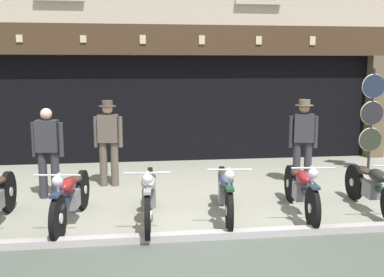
# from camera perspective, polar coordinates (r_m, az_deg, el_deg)

# --- Properties ---
(ground) EXTENTS (22.94, 22.00, 0.18)m
(ground) POSITION_cam_1_polar(r_m,az_deg,el_deg) (5.39, 3.60, -17.05)
(ground) COLOR gray
(shop_facade) EXTENTS (11.24, 4.42, 5.92)m
(shop_facade) POSITION_cam_1_polar(r_m,az_deg,el_deg) (12.82, -3.22, 6.02)
(shop_facade) COLOR black
(shop_facade) RESTS_ON ground
(motorcycle_left) EXTENTS (0.62, 2.07, 0.92)m
(motorcycle_left) POSITION_cam_1_polar(r_m,az_deg,el_deg) (6.99, -15.04, -7.07)
(motorcycle_left) COLOR black
(motorcycle_left) RESTS_ON ground
(motorcycle_center_left) EXTENTS (0.62, 2.12, 0.93)m
(motorcycle_center_left) POSITION_cam_1_polar(r_m,az_deg,el_deg) (6.85, -5.45, -7.02)
(motorcycle_center_left) COLOR black
(motorcycle_center_left) RESTS_ON ground
(motorcycle_center) EXTENTS (0.62, 2.04, 0.91)m
(motorcycle_center) POSITION_cam_1_polar(r_m,az_deg,el_deg) (7.08, 4.24, -6.57)
(motorcycle_center) COLOR black
(motorcycle_center) RESTS_ON ground
(motorcycle_center_right) EXTENTS (0.62, 2.04, 0.91)m
(motorcycle_center_right) POSITION_cam_1_polar(r_m,az_deg,el_deg) (7.39, 13.60, -6.17)
(motorcycle_center_right) COLOR black
(motorcycle_center_right) RESTS_ON ground
(motorcycle_right) EXTENTS (0.62, 1.95, 0.91)m
(motorcycle_right) POSITION_cam_1_polar(r_m,az_deg,el_deg) (7.87, 21.87, -5.66)
(motorcycle_right) COLOR black
(motorcycle_right) RESTS_ON ground
(salesman_left) EXTENTS (0.56, 0.27, 1.62)m
(salesman_left) POSITION_cam_1_polar(r_m,az_deg,el_deg) (8.37, -17.74, -1.26)
(salesman_left) COLOR #2D2D33
(salesman_left) RESTS_ON ground
(shopkeeper_center) EXTENTS (0.56, 0.34, 1.69)m
(shopkeeper_center) POSITION_cam_1_polar(r_m,az_deg,el_deg) (8.93, -10.52, -0.06)
(shopkeeper_center) COLOR brown
(shopkeeper_center) RESTS_ON ground
(salesman_right) EXTENTS (0.55, 0.35, 1.70)m
(salesman_right) POSITION_cam_1_polar(r_m,az_deg,el_deg) (9.18, 13.86, 0.13)
(salesman_right) COLOR #2D2D33
(salesman_right) RESTS_ON ground
(tyre_sign_pole) EXTENTS (0.54, 0.06, 2.29)m
(tyre_sign_pole) POSITION_cam_1_polar(r_m,az_deg,el_deg) (10.83, 21.76, 2.89)
(tyre_sign_pole) COLOR #232328
(tyre_sign_pole) RESTS_ON ground
(advert_board_near) EXTENTS (0.70, 0.03, 0.93)m
(advert_board_near) POSITION_cam_1_polar(r_m,az_deg,el_deg) (11.27, -16.14, 5.23)
(advert_board_near) COLOR silver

